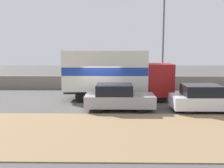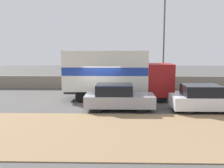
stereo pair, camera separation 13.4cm
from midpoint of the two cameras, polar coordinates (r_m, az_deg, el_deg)
The scene contains 7 objects.
ground_plane at distance 16.06m, azimuth -2.29°, elevation -5.12°, with size 80.00×80.00×0.00m, color #514F4C.
dirt_shoulder_foreground at distance 11.25m, azimuth -3.96°, elevation -10.82°, with size 60.00×6.06×0.04m.
stone_wall_backdrop at distance 23.10m, azimuth -1.14°, elevation 0.38°, with size 60.00×0.35×1.17m.
street_lamp at distance 22.52m, azimuth 11.95°, elevation 10.24°, with size 0.56×0.28×8.05m.
box_truck at distance 17.77m, azimuth 0.65°, elevation 2.61°, with size 7.62×2.49×3.55m.
car_hatchback at distance 15.00m, azimuth 1.65°, elevation -3.08°, with size 4.13×1.87×1.55m.
car_sedan_second at distance 15.61m, azimuth 20.69°, elevation -3.16°, with size 4.04×1.88×1.57m.
Camera 2 is at (1.09, -15.61, 3.64)m, focal length 40.00 mm.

